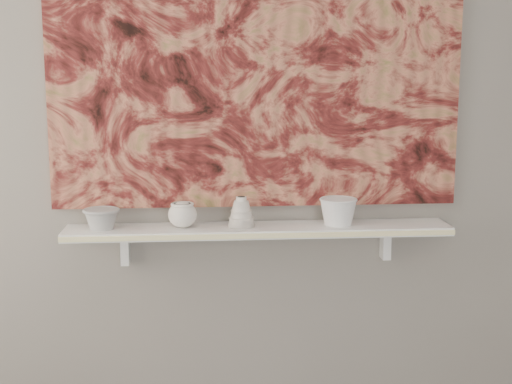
{
  "coord_description": "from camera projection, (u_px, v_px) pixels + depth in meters",
  "views": [
    {
      "loc": [
        -0.21,
        -1.02,
        1.5
      ],
      "look_at": [
        -0.01,
        1.49,
        1.06
      ],
      "focal_mm": 50.0,
      "sensor_mm": 36.0,
      "label": 1
    }
  ],
  "objects": [
    {
      "name": "bell_vessel",
      "position": [
        241.0,
        212.0,
        2.58
      ],
      "size": [
        0.13,
        0.13,
        0.11
      ],
      "primitive_type": null,
      "rotation": [
        0.0,
        0.0,
        0.43
      ],
      "color": "beige",
      "rests_on": "shelf"
    },
    {
      "name": "wall_back",
      "position": [
        257.0,
        109.0,
        2.61
      ],
      "size": [
        3.6,
        0.0,
        3.6
      ],
      "primitive_type": "plane",
      "rotation": [
        1.57,
        0.0,
        0.0
      ],
      "color": "gray",
      "rests_on": "floor"
    },
    {
      "name": "painting",
      "position": [
        257.0,
        56.0,
        2.56
      ],
      "size": [
        1.5,
        0.02,
        1.1
      ],
      "primitive_type": "cube",
      "color": "maroon",
      "rests_on": "wall_back"
    },
    {
      "name": "cup_cream",
      "position": [
        182.0,
        215.0,
        2.56
      ],
      "size": [
        0.13,
        0.13,
        0.09
      ],
      "primitive_type": null,
      "rotation": [
        0.0,
        0.0,
        -0.36
      ],
      "color": "white",
      "rests_on": "shelf"
    },
    {
      "name": "shelf",
      "position": [
        259.0,
        230.0,
        2.59
      ],
      "size": [
        1.4,
        0.18,
        0.03
      ],
      "primitive_type": "cube",
      "color": "white",
      "rests_on": "wall_back"
    },
    {
      "name": "house_motif",
      "position": [
        378.0,
        140.0,
        2.64
      ],
      "size": [
        0.09,
        0.0,
        0.08
      ],
      "primitive_type": "cube",
      "color": "black",
      "rests_on": "painting"
    },
    {
      "name": "bowl_grey",
      "position": [
        102.0,
        218.0,
        2.54
      ],
      "size": [
        0.14,
        0.14,
        0.08
      ],
      "primitive_type": null,
      "rotation": [
        0.0,
        0.0,
        -0.04
      ],
      "color": "gray",
      "rests_on": "shelf"
    },
    {
      "name": "bowl_white",
      "position": [
        338.0,
        211.0,
        2.6
      ],
      "size": [
        0.15,
        0.15,
        0.1
      ],
      "primitive_type": null,
      "rotation": [
        0.0,
        0.0,
        -0.07
      ],
      "color": "white",
      "rests_on": "shelf"
    },
    {
      "name": "bracket_left",
      "position": [
        125.0,
        248.0,
        2.63
      ],
      "size": [
        0.03,
        0.06,
        0.12
      ],
      "primitive_type": "cube",
      "color": "white",
      "rests_on": "wall_back"
    },
    {
      "name": "shelf_stripe",
      "position": [
        261.0,
        236.0,
        2.5
      ],
      "size": [
        1.4,
        0.01,
        0.02
      ],
      "primitive_type": "cube",
      "color": "#F8EDA5",
      "rests_on": "shelf"
    },
    {
      "name": "bracket_right",
      "position": [
        385.0,
        243.0,
        2.71
      ],
      "size": [
        0.03,
        0.06,
        0.12
      ],
      "primitive_type": "cube",
      "color": "white",
      "rests_on": "wall_back"
    }
  ]
}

